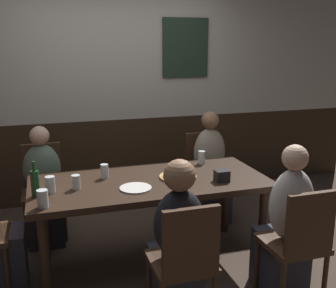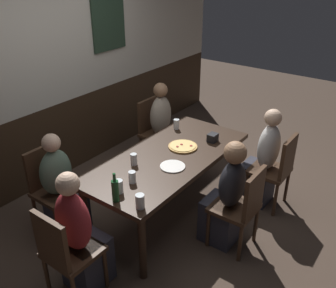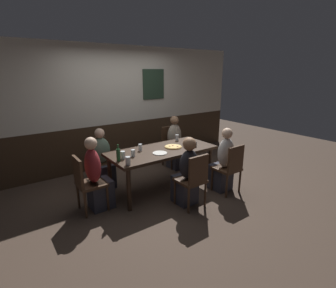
{
  "view_description": "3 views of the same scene",
  "coord_description": "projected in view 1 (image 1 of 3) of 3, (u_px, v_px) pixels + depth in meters",
  "views": [
    {
      "loc": [
        -0.79,
        -3.0,
        1.81
      ],
      "look_at": [
        0.17,
        0.04,
        1.02
      ],
      "focal_mm": 43.12,
      "sensor_mm": 36.0,
      "label": 1
    },
    {
      "loc": [
        -2.66,
        -1.96,
        2.58
      ],
      "look_at": [
        -0.09,
        -0.06,
        0.93
      ],
      "focal_mm": 39.82,
      "sensor_mm": 36.0,
      "label": 2
    },
    {
      "loc": [
        -2.39,
        -3.48,
        2.06
      ],
      "look_at": [
        0.09,
        -0.06,
        0.84
      ],
      "focal_mm": 26.89,
      "sensor_mm": 36.0,
      "label": 3
    }
  ],
  "objects": [
    {
      "name": "plate_white_large",
      "position": [
        136.0,
        188.0,
        3.06
      ],
      "size": [
        0.24,
        0.24,
        0.01
      ],
      "primitive_type": "cylinder",
      "color": "white",
      "rests_on": "dining_table"
    },
    {
      "name": "beer_glass_half",
      "position": [
        50.0,
        185.0,
        2.98
      ],
      "size": [
        0.07,
        0.07,
        0.12
      ],
      "color": "silver",
      "rests_on": "dining_table"
    },
    {
      "name": "chair_right_far",
      "position": [
        205.0,
        169.0,
        4.35
      ],
      "size": [
        0.4,
        0.4,
        0.88
      ],
      "color": "#422B1C",
      "rests_on": "ground_plane"
    },
    {
      "name": "pint_glass_stout",
      "position": [
        76.0,
        183.0,
        3.05
      ],
      "size": [
        0.07,
        0.07,
        0.11
      ],
      "color": "silver",
      "rests_on": "dining_table"
    },
    {
      "name": "dining_table",
      "position": [
        150.0,
        189.0,
        3.28
      ],
      "size": [
        1.9,
        0.87,
        0.74
      ],
      "color": "black",
      "rests_on": "ground_plane"
    },
    {
      "name": "pizza",
      "position": [
        178.0,
        177.0,
        3.31
      ],
      "size": [
        0.31,
        0.31,
        0.03
      ],
      "color": "tan",
      "rests_on": "dining_table"
    },
    {
      "name": "person_mid_near",
      "position": [
        177.0,
        250.0,
        2.69
      ],
      "size": [
        0.34,
        0.37,
        1.11
      ],
      "color": "#2D2D38",
      "rests_on": "ground_plane"
    },
    {
      "name": "beer_bottle_green",
      "position": [
        35.0,
        183.0,
        2.88
      ],
      "size": [
        0.06,
        0.06,
        0.26
      ],
      "color": "#194723",
      "rests_on": "dining_table"
    },
    {
      "name": "person_right_far",
      "position": [
        211.0,
        175.0,
        4.21
      ],
      "size": [
        0.34,
        0.37,
        1.14
      ],
      "color": "#2D2D38",
      "rests_on": "ground_plane"
    },
    {
      "name": "pint_glass_amber",
      "position": [
        43.0,
        200.0,
        2.7
      ],
      "size": [
        0.07,
        0.07,
        0.12
      ],
      "color": "silver",
      "rests_on": "dining_table"
    },
    {
      "name": "person_left_far",
      "position": [
        44.0,
        195.0,
        3.73
      ],
      "size": [
        0.34,
        0.37,
        1.09
      ],
      "color": "#2D2D38",
      "rests_on": "ground_plane"
    },
    {
      "name": "chair_mid_near",
      "position": [
        185.0,
        259.0,
        2.54
      ],
      "size": [
        0.4,
        0.4,
        0.88
      ],
      "color": "#422B1C",
      "rests_on": "ground_plane"
    },
    {
      "name": "ground_plane",
      "position": [
        151.0,
        262.0,
        3.44
      ],
      "size": [
        12.0,
        12.0,
        0.0
      ],
      "primitive_type": "plane",
      "color": "#423328"
    },
    {
      "name": "beer_glass_tall",
      "position": [
        104.0,
        172.0,
        3.3
      ],
      "size": [
        0.06,
        0.06,
        0.12
      ],
      "color": "silver",
      "rests_on": "dining_table"
    },
    {
      "name": "wall_back",
      "position": [
        113.0,
        89.0,
        4.66
      ],
      "size": [
        6.4,
        0.13,
        2.6
      ],
      "color": "#332316",
      "rests_on": "ground_plane"
    },
    {
      "name": "chair_left_far",
      "position": [
        43.0,
        185.0,
        3.87
      ],
      "size": [
        0.4,
        0.4,
        0.88
      ],
      "color": "#422B1C",
      "rests_on": "ground_plane"
    },
    {
      "name": "condiment_caddy",
      "position": [
        222.0,
        176.0,
        3.23
      ],
      "size": [
        0.11,
        0.09,
        0.09
      ],
      "primitive_type": "cube",
      "color": "black",
      "rests_on": "dining_table"
    },
    {
      "name": "pint_glass_pale",
      "position": [
        202.0,
        158.0,
        3.7
      ],
      "size": [
        0.07,
        0.07,
        0.12
      ],
      "color": "silver",
      "rests_on": "dining_table"
    },
    {
      "name": "person_right_near",
      "position": [
        285.0,
        232.0,
        2.93
      ],
      "size": [
        0.34,
        0.37,
        1.15
      ],
      "color": "#2D2D38",
      "rests_on": "ground_plane"
    },
    {
      "name": "chair_right_near",
      "position": [
        299.0,
        240.0,
        2.78
      ],
      "size": [
        0.4,
        0.4,
        0.88
      ],
      "color": "#422B1C",
      "rests_on": "ground_plane"
    }
  ]
}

